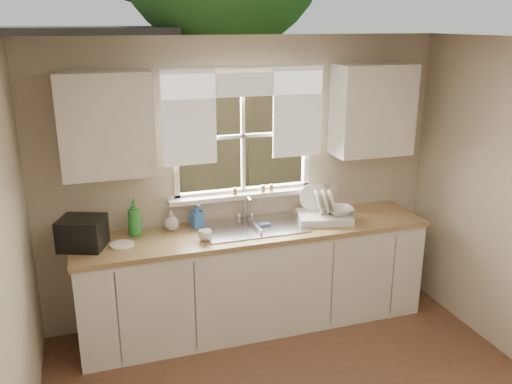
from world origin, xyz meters
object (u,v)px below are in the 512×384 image
object	(u,v)px
dish_rack	(324,213)
black_appliance	(82,233)
soap_bottle_a	(134,217)
cup	(205,235)

from	to	relation	value
dish_rack	black_appliance	size ratio (longest dim) A/B	1.62
soap_bottle_a	cup	size ratio (longest dim) A/B	2.81
dish_rack	soap_bottle_a	xyz separation A→B (m)	(-1.63, 0.17, 0.09)
dish_rack	cup	size ratio (longest dim) A/B	4.94
soap_bottle_a	cup	world-z (taller)	soap_bottle_a
cup	black_appliance	bearing A→B (deg)	-168.96
cup	black_appliance	xyz separation A→B (m)	(-0.94, 0.15, 0.08)
dish_rack	soap_bottle_a	bearing A→B (deg)	174.22
dish_rack	cup	world-z (taller)	dish_rack
soap_bottle_a	black_appliance	world-z (taller)	soap_bottle_a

